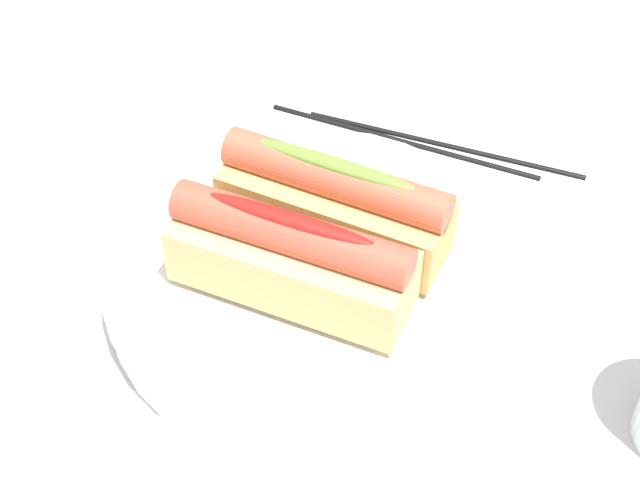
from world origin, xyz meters
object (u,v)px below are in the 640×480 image
(chopstick_far, at_px, (444,143))
(hotdog_front, at_px, (342,205))
(hotdog_back, at_px, (297,259))
(chopstick_near, at_px, (402,139))
(serving_bowl, at_px, (320,276))

(chopstick_far, bearing_deg, hotdog_front, 77.40)
(hotdog_front, distance_m, chopstick_far, 0.16)
(hotdog_back, bearing_deg, chopstick_far, -92.87)
(chopstick_near, distance_m, chopstick_far, 0.03)
(serving_bowl, relative_size, chopstick_near, 1.25)
(chopstick_near, height_order, chopstick_far, same)
(hotdog_front, bearing_deg, chopstick_near, -81.66)
(serving_bowl, bearing_deg, hotdog_back, 89.39)
(hotdog_front, xyz_separation_m, chopstick_near, (0.02, -0.14, -0.05))
(serving_bowl, height_order, hotdog_front, hotdog_front)
(hotdog_front, xyz_separation_m, hotdog_back, (0.00, 0.05, 0.00))
(chopstick_near, bearing_deg, hotdog_front, 92.34)
(serving_bowl, distance_m, chopstick_near, 0.17)
(serving_bowl, distance_m, hotdog_front, 0.05)
(serving_bowl, xyz_separation_m, hotdog_back, (0.00, 0.03, 0.04))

